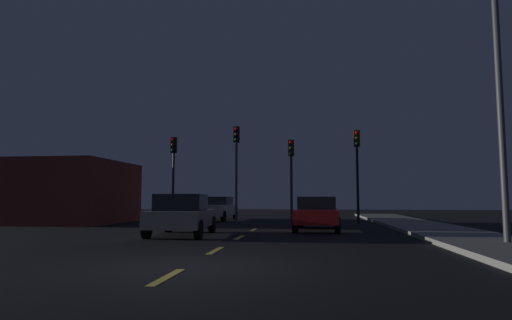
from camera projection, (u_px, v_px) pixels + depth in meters
name	position (u px, v px, depth m)	size (l,w,h in m)	color
ground_plane	(242.00, 236.00, 15.38)	(80.00, 80.00, 0.00)	black
sidewalk_curb_right	(461.00, 236.00, 14.45)	(3.00, 40.00, 0.15)	gray
lane_stripe_nearest	(167.00, 277.00, 7.27)	(0.16, 1.60, 0.01)	#EACC4C
lane_stripe_second	(216.00, 250.00, 11.03)	(0.16, 1.60, 0.01)	#EACC4C
lane_stripe_third	(239.00, 237.00, 14.78)	(0.16, 1.60, 0.01)	#EACC4C
lane_stripe_fourth	(254.00, 230.00, 18.54)	(0.16, 1.60, 0.01)	#EACC4C
traffic_signal_far_left	(173.00, 162.00, 24.32)	(0.32, 0.38, 4.84)	#2D2D30
traffic_signal_center_left	(236.00, 156.00, 23.91)	(0.32, 0.38, 5.38)	#4C4C51
traffic_signal_center_right	(291.00, 164.00, 23.48)	(0.32, 0.38, 4.58)	#2D2D30
traffic_signal_far_right	(357.00, 158.00, 23.07)	(0.32, 0.38, 5.04)	black
car_stopped_ahead	(317.00, 213.00, 18.38)	(2.05, 4.51, 1.42)	#B21919
car_adjacent_lane	(182.00, 215.00, 15.63)	(2.21, 4.09, 1.50)	gray
car_oncoming_far	(217.00, 208.00, 26.96)	(2.03, 4.58, 1.47)	beige
street_lamp_right	(488.00, 85.00, 12.17)	(2.07, 0.36, 7.58)	#4C4C51
storefront_left	(76.00, 192.00, 23.83)	(5.00, 6.42, 3.41)	maroon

